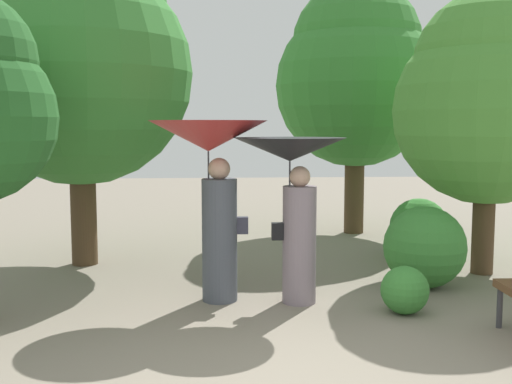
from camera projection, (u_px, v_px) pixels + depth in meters
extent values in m
plane|color=gray|center=(280.00, 383.00, 5.01)|extent=(40.00, 40.00, 0.00)
cylinder|color=#474C56|center=(220.00, 240.00, 7.31)|extent=(0.42, 0.42, 1.46)
sphere|color=tan|center=(219.00, 169.00, 7.22)|extent=(0.26, 0.26, 0.26)
cylinder|color=#333338|center=(209.00, 187.00, 7.23)|extent=(0.02, 0.02, 0.83)
cone|color=#B22D2D|center=(208.00, 136.00, 7.17)|extent=(1.38, 1.38, 0.36)
cube|color=#333342|center=(242.00, 225.00, 7.32)|extent=(0.14, 0.10, 0.20)
cylinder|color=gray|center=(299.00, 245.00, 7.23)|extent=(0.39, 0.39, 1.38)
sphere|color=tan|center=(300.00, 177.00, 7.14)|extent=(0.25, 0.25, 0.25)
cylinder|color=#333338|center=(290.00, 194.00, 7.15)|extent=(0.02, 0.02, 0.77)
cone|color=black|center=(290.00, 149.00, 7.10)|extent=(1.30, 1.30, 0.27)
cube|color=black|center=(278.00, 231.00, 7.19)|extent=(0.14, 0.10, 0.20)
cylinder|color=#38383D|center=(500.00, 307.00, 6.36)|extent=(0.06, 0.06, 0.44)
cylinder|color=#4C3823|center=(355.00, 136.00, 11.87)|extent=(0.38, 0.38, 3.77)
sphere|color=#387F33|center=(356.00, 86.00, 11.77)|extent=(3.07, 3.07, 3.07)
sphere|color=#387F33|center=(357.00, 46.00, 11.69)|extent=(2.46, 2.46, 2.46)
cylinder|color=#4C3823|center=(81.00, 138.00, 9.12)|extent=(0.38, 0.38, 3.80)
sphere|color=#387F33|center=(79.00, 73.00, 9.02)|extent=(3.30, 3.30, 3.30)
sphere|color=#387F33|center=(78.00, 20.00, 8.94)|extent=(2.64, 2.64, 2.64)
cylinder|color=#4C3823|center=(486.00, 166.00, 8.58)|extent=(0.30, 0.30, 3.04)
sphere|color=#4C9338|center=(488.00, 111.00, 8.50)|extent=(2.59, 2.59, 2.59)
sphere|color=#4C9338|center=(490.00, 66.00, 8.44)|extent=(2.07, 2.07, 2.07)
sphere|color=#387F33|center=(425.00, 247.00, 7.92)|extent=(1.05, 1.05, 1.05)
sphere|color=#428C3D|center=(425.00, 222.00, 11.03)|extent=(0.72, 0.72, 0.72)
sphere|color=#387F33|center=(405.00, 290.00, 6.83)|extent=(0.53, 0.53, 0.53)
sphere|color=#387F33|center=(419.00, 227.00, 9.86)|extent=(0.93, 0.93, 0.93)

